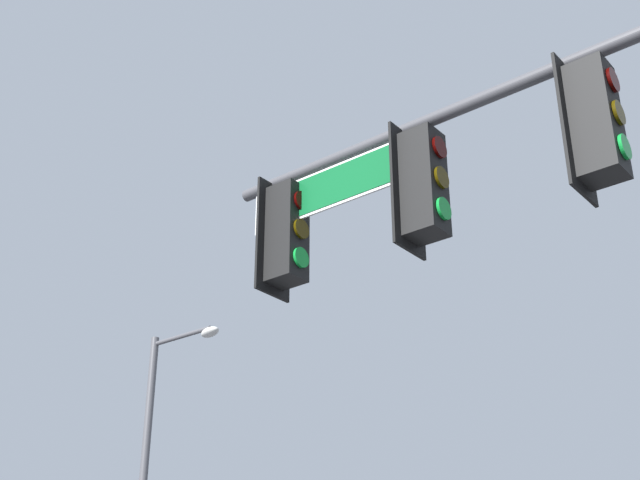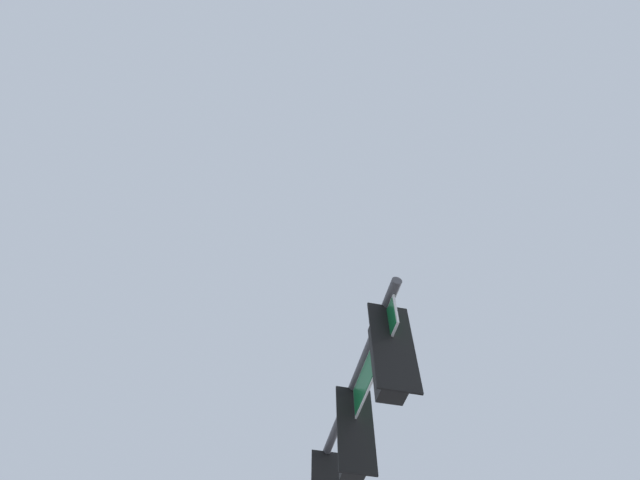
% 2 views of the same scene
% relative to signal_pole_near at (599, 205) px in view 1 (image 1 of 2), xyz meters
% --- Properties ---
extents(signal_pole_near, '(6.22, 1.59, 6.67)m').
position_rel_signal_pole_near_xyz_m(signal_pole_near, '(0.00, 0.00, 0.00)').
color(signal_pole_near, '#47474C').
rests_on(signal_pole_near, ground_plane).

